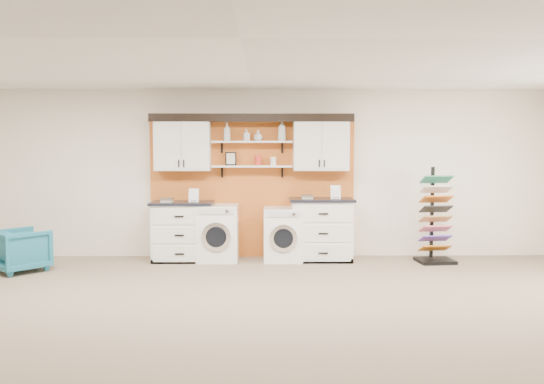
{
  "coord_description": "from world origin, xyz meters",
  "views": [
    {
      "loc": [
        0.24,
        -4.91,
        1.77
      ],
      "look_at": [
        0.31,
        2.3,
        1.22
      ],
      "focal_mm": 35.0,
      "sensor_mm": 36.0,
      "label": 1
    }
  ],
  "objects_px": {
    "washer": "(218,233)",
    "armchair": "(21,250)",
    "base_cabinet_left": "(182,231)",
    "base_cabinet_right": "(321,229)",
    "dryer": "(283,234)",
    "sample_rack": "(435,231)"
  },
  "relations": [
    {
      "from": "dryer",
      "to": "washer",
      "type": "bearing_deg",
      "value": 180.0
    },
    {
      "from": "base_cabinet_left",
      "to": "washer",
      "type": "bearing_deg",
      "value": -0.33
    },
    {
      "from": "base_cabinet_left",
      "to": "sample_rack",
      "type": "distance_m",
      "value": 4.07
    },
    {
      "from": "base_cabinet_right",
      "to": "sample_rack",
      "type": "xyz_separation_m",
      "value": [
        1.8,
        -0.19,
        -0.01
      ]
    },
    {
      "from": "base_cabinet_right",
      "to": "sample_rack",
      "type": "height_order",
      "value": "sample_rack"
    },
    {
      "from": "sample_rack",
      "to": "armchair",
      "type": "xyz_separation_m",
      "value": [
        -6.33,
        -0.58,
        -0.18
      ]
    },
    {
      "from": "base_cabinet_left",
      "to": "armchair",
      "type": "height_order",
      "value": "base_cabinet_left"
    },
    {
      "from": "washer",
      "to": "sample_rack",
      "type": "distance_m",
      "value": 3.49
    },
    {
      "from": "washer",
      "to": "dryer",
      "type": "bearing_deg",
      "value": 0.0
    },
    {
      "from": "armchair",
      "to": "sample_rack",
      "type": "bearing_deg",
      "value": -132.77
    },
    {
      "from": "sample_rack",
      "to": "armchair",
      "type": "distance_m",
      "value": 6.36
    },
    {
      "from": "base_cabinet_left",
      "to": "base_cabinet_right",
      "type": "bearing_deg",
      "value": -0.0
    },
    {
      "from": "washer",
      "to": "dryer",
      "type": "distance_m",
      "value": 1.05
    },
    {
      "from": "dryer",
      "to": "base_cabinet_right",
      "type": "bearing_deg",
      "value": 0.31
    },
    {
      "from": "base_cabinet_right",
      "to": "dryer",
      "type": "distance_m",
      "value": 0.63
    },
    {
      "from": "washer",
      "to": "armchair",
      "type": "xyz_separation_m",
      "value": [
        -2.85,
        -0.77,
        -0.14
      ]
    },
    {
      "from": "washer",
      "to": "sample_rack",
      "type": "xyz_separation_m",
      "value": [
        3.48,
        -0.18,
        0.04
      ]
    },
    {
      "from": "base_cabinet_right",
      "to": "armchair",
      "type": "height_order",
      "value": "base_cabinet_right"
    },
    {
      "from": "base_cabinet_right",
      "to": "washer",
      "type": "xyz_separation_m",
      "value": [
        -1.68,
        -0.0,
        -0.05
      ]
    },
    {
      "from": "base_cabinet_right",
      "to": "washer",
      "type": "height_order",
      "value": "base_cabinet_right"
    },
    {
      "from": "base_cabinet_right",
      "to": "armchair",
      "type": "relative_size",
      "value": 1.49
    },
    {
      "from": "sample_rack",
      "to": "washer",
      "type": "bearing_deg",
      "value": 171.79
    }
  ]
}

